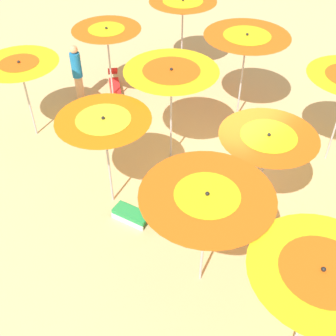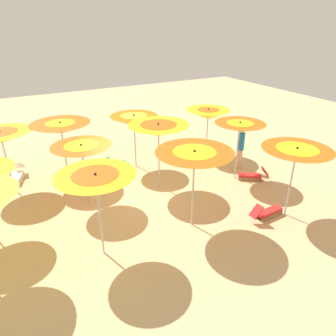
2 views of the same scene
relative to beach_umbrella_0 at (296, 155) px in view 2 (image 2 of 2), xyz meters
name	(u,v)px [view 2 (image 2 of 2)]	position (x,y,z in m)	size (l,w,h in m)	color
ground	(130,199)	(-4.15, 3.40, -2.17)	(39.56, 39.56, 0.04)	#D1B57F
beach_umbrella_0	(296,155)	(0.00, 0.00, 0.00)	(2.11, 2.11, 2.42)	#B2B2B7
beach_umbrella_1	(240,127)	(0.28, 2.91, 0.01)	(1.92, 1.92, 2.38)	#B2B2B7
beach_umbrella_2	(208,114)	(0.64, 5.50, -0.17)	(1.98, 1.98, 2.25)	#B2B2B7
beach_umbrella_3	(194,158)	(-3.03, 1.00, 0.16)	(2.26, 2.26, 2.56)	#B2B2B7
beach_umbrella_4	(158,130)	(-2.81, 3.70, 0.16)	(2.18, 2.18, 2.57)	#B2B2B7
beach_umbrella_5	(134,120)	(-2.87, 5.81, -0.04)	(1.96, 1.96, 2.37)	#B2B2B7
beach_umbrella_6	(96,181)	(-5.89, 1.05, 0.13)	(2.01, 2.01, 2.50)	#B2B2B7
beach_umbrella_7	(82,151)	(-5.54, 3.89, -0.19)	(1.98, 1.98, 2.22)	#B2B2B7
beach_umbrella_8	(61,128)	(-5.75, 6.12, 0.00)	(2.25, 2.25, 2.40)	#B2B2B7
beach_umbrella_11	(1,137)	(-7.81, 6.18, -0.03)	(2.11, 2.11, 2.37)	#B2B2B7
lounger_0	(17,175)	(-7.59, 6.94, -1.95)	(0.75, 1.35, 0.57)	silver
lounger_1	(117,165)	(-3.73, 5.92, -1.93)	(1.16, 0.60, 0.66)	silver
lounger_2	(252,175)	(0.74, 2.42, -1.95)	(1.12, 0.96, 0.57)	olive
lounger_3	(267,212)	(-0.65, 0.17, -1.95)	(1.31, 0.37, 0.60)	olive
beachgoer_0	(240,147)	(1.02, 3.57, -1.18)	(0.30, 0.30, 1.83)	#D8A87F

